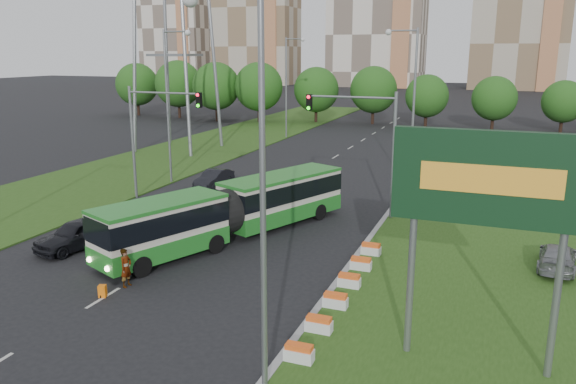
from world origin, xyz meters
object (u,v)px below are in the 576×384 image
at_px(billboard, 489,189).
at_px(pedestrian, 126,268).
at_px(traffic_mast_left, 151,125).
at_px(car_median, 557,257).
at_px(shopping_trolley, 102,291).
at_px(traffic_mast_median, 368,134).
at_px(car_left_near, 78,234).
at_px(car_left_far, 214,179).
at_px(articulated_bus, 228,210).

bearing_deg(billboard, pedestrian, 174.66).
bearing_deg(traffic_mast_left, car_median, -10.32).
bearing_deg(shopping_trolley, traffic_mast_left, 96.53).
bearing_deg(car_median, traffic_mast_median, -21.97).
xyz_separation_m(traffic_mast_median, shopping_trolley, (-7.85, -15.93, -5.08)).
height_order(billboard, traffic_mast_left, same).
bearing_deg(traffic_mast_left, shopping_trolley, -63.93).
bearing_deg(car_left_near, pedestrian, -16.50).
relative_size(traffic_mast_left, shopping_trolley, 14.78).
relative_size(traffic_mast_median, car_left_far, 1.92).
bearing_deg(shopping_trolley, car_median, 9.25).
distance_m(car_left_far, pedestrian, 19.24).
distance_m(car_left_far, car_median, 25.58).
relative_size(traffic_mast_median, traffic_mast_left, 1.00).
bearing_deg(pedestrian, traffic_mast_median, -27.14).
height_order(articulated_bus, pedestrian, articulated_bus).
bearing_deg(car_left_far, traffic_mast_median, -14.67).
relative_size(billboard, car_median, 1.94).
xyz_separation_m(billboard, traffic_mast_left, (-22.63, 15.00, -0.81)).
relative_size(traffic_mast_left, car_left_far, 1.92).
distance_m(traffic_mast_median, articulated_bus, 9.99).
distance_m(billboard, pedestrian, 16.00).
relative_size(traffic_mast_left, car_left_near, 1.70).
relative_size(billboard, traffic_mast_median, 1.00).
bearing_deg(traffic_mast_median, pedestrian, -117.41).
relative_size(car_left_near, car_left_far, 1.13).
bearing_deg(shopping_trolley, traffic_mast_median, 44.21).
bearing_deg(traffic_mast_left, articulated_bus, -33.20).
distance_m(billboard, articulated_bus, 17.24).
relative_size(car_median, pedestrian, 2.30).
distance_m(car_left_near, car_median, 24.53).
bearing_deg(car_median, car_left_far, -15.91).
bearing_deg(traffic_mast_median, car_left_far, 163.45).
distance_m(articulated_bus, pedestrian, 7.97).
bearing_deg(shopping_trolley, articulated_bus, 61.24).
relative_size(traffic_mast_left, car_median, 1.94).
height_order(traffic_mast_median, articulated_bus, traffic_mast_median).
bearing_deg(billboard, car_left_near, 167.03).
bearing_deg(car_median, billboard, 78.52).
height_order(car_left_far, pedestrian, pedestrian).
bearing_deg(articulated_bus, shopping_trolley, -76.22).
distance_m(articulated_bus, car_left_far, 12.56).
relative_size(billboard, shopping_trolley, 14.78).
distance_m(traffic_mast_left, car_median, 26.71).
bearing_deg(pedestrian, shopping_trolley, 168.19).
bearing_deg(articulated_bus, traffic_mast_median, 69.71).
xyz_separation_m(car_median, shopping_trolley, (-18.58, -10.21, -0.48)).
height_order(articulated_bus, shopping_trolley, articulated_bus).
bearing_deg(billboard, shopping_trolley, 179.72).
relative_size(car_left_near, shopping_trolley, 8.69).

